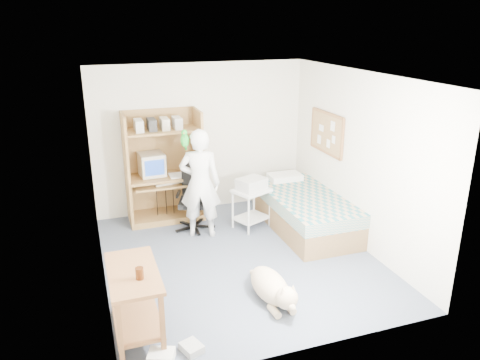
% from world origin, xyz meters
% --- Properties ---
extents(floor, '(4.00, 4.00, 0.00)m').
position_xyz_m(floor, '(0.00, 0.00, 0.00)').
color(floor, '#46505F').
rests_on(floor, ground).
extents(wall_back, '(3.60, 0.02, 2.50)m').
position_xyz_m(wall_back, '(0.00, 2.00, 1.25)').
color(wall_back, silver).
rests_on(wall_back, floor).
extents(wall_right, '(0.02, 4.00, 2.50)m').
position_xyz_m(wall_right, '(1.80, 0.00, 1.25)').
color(wall_right, silver).
rests_on(wall_right, floor).
extents(wall_left, '(0.02, 4.00, 2.50)m').
position_xyz_m(wall_left, '(-1.80, 0.00, 1.25)').
color(wall_left, silver).
rests_on(wall_left, floor).
extents(ceiling, '(3.60, 4.00, 0.02)m').
position_xyz_m(ceiling, '(0.00, 0.00, 2.50)').
color(ceiling, white).
rests_on(ceiling, wall_back).
extents(computer_hutch, '(1.20, 0.63, 1.80)m').
position_xyz_m(computer_hutch, '(-0.70, 1.74, 0.82)').
color(computer_hutch, brown).
rests_on(computer_hutch, floor).
extents(bed, '(1.02, 2.02, 0.66)m').
position_xyz_m(bed, '(1.30, 0.62, 0.29)').
color(bed, brown).
rests_on(bed, floor).
extents(side_desk, '(0.50, 1.00, 0.75)m').
position_xyz_m(side_desk, '(-1.55, -1.20, 0.49)').
color(side_desk, brown).
rests_on(side_desk, floor).
extents(corkboard, '(0.04, 0.94, 0.66)m').
position_xyz_m(corkboard, '(1.77, 0.90, 1.45)').
color(corkboard, olive).
rests_on(corkboard, wall_right).
extents(office_chair, '(0.57, 0.58, 1.00)m').
position_xyz_m(office_chair, '(-0.33, 1.22, 0.36)').
color(office_chair, black).
rests_on(office_chair, floor).
extents(person, '(0.71, 0.58, 1.67)m').
position_xyz_m(person, '(-0.30, 0.91, 0.83)').
color(person, white).
rests_on(person, floor).
extents(parrot, '(0.12, 0.21, 0.34)m').
position_xyz_m(parrot, '(-0.50, 0.93, 1.53)').
color(parrot, '#14891C').
rests_on(parrot, person).
extents(dog, '(0.41, 1.12, 0.42)m').
position_xyz_m(dog, '(0.03, -1.10, 0.18)').
color(dog, '#D0B28B').
rests_on(dog, floor).
extents(printer_cart, '(0.66, 0.61, 0.64)m').
position_xyz_m(printer_cart, '(0.52, 0.92, 0.43)').
color(printer_cart, silver).
rests_on(printer_cart, floor).
extents(printer, '(0.51, 0.46, 0.18)m').
position_xyz_m(printer, '(0.52, 0.92, 0.73)').
color(printer, '#B3B2AE').
rests_on(printer, printer_cart).
extents(crt_monitor, '(0.41, 0.43, 0.36)m').
position_xyz_m(crt_monitor, '(-0.88, 1.75, 0.95)').
color(crt_monitor, beige).
rests_on(crt_monitor, computer_hutch).
extents(keyboard, '(0.47, 0.22, 0.03)m').
position_xyz_m(keyboard, '(-0.66, 1.58, 0.67)').
color(keyboard, beige).
rests_on(keyboard, computer_hutch).
extents(pencil_cup, '(0.08, 0.08, 0.12)m').
position_xyz_m(pencil_cup, '(-0.30, 1.65, 0.82)').
color(pencil_cup, yellow).
rests_on(pencil_cup, computer_hutch).
extents(drink_glass, '(0.08, 0.08, 0.12)m').
position_xyz_m(drink_glass, '(-1.50, -1.37, 0.81)').
color(drink_glass, '#3E1C09').
rests_on(drink_glass, side_desk).
extents(floor_box_a, '(0.31, 0.28, 0.10)m').
position_xyz_m(floor_box_a, '(-1.39, -1.70, 0.05)').
color(floor_box_a, white).
rests_on(floor_box_a, floor).
extents(floor_box_b, '(0.25, 0.27, 0.08)m').
position_xyz_m(floor_box_b, '(-1.08, -1.66, 0.04)').
color(floor_box_b, '#ACACA7').
rests_on(floor_box_b, floor).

